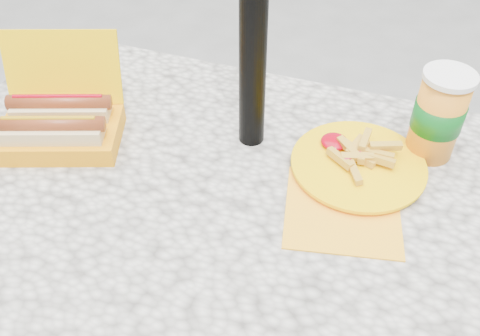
% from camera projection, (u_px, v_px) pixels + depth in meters
% --- Properties ---
extents(picnic_table, '(1.20, 0.80, 0.75)m').
position_uv_depth(picnic_table, '(224.00, 231.00, 1.04)').
color(picnic_table, beige).
rests_on(picnic_table, ground).
extents(hotdog_box, '(0.28, 0.26, 0.18)m').
position_uv_depth(hotdog_box, '(59.00, 123.00, 1.04)').
color(hotdog_box, '#FFC400').
rests_on(hotdog_box, picnic_table).
extents(fries_plate, '(0.25, 0.36, 0.05)m').
position_uv_depth(fries_plate, '(356.00, 167.00, 0.99)').
color(fries_plate, '#FFAB1D').
rests_on(fries_plate, picnic_table).
extents(soda_cup, '(0.09, 0.09, 0.18)m').
position_uv_depth(soda_cup, '(438.00, 115.00, 0.98)').
color(soda_cup, orange).
rests_on(soda_cup, picnic_table).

